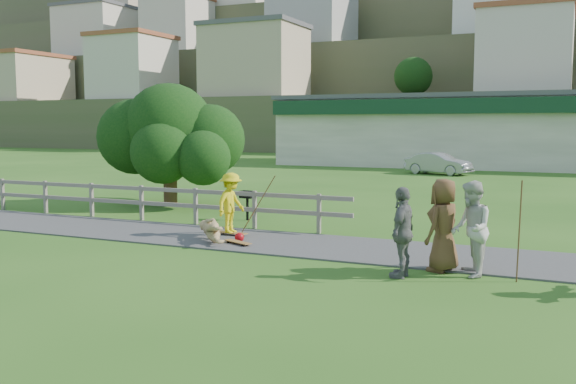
% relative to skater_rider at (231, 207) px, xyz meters
% --- Properties ---
extents(ground, '(260.00, 260.00, 0.00)m').
position_rel_skater_rider_xyz_m(ground, '(-0.02, -1.88, -0.81)').
color(ground, '#285718').
rests_on(ground, ground).
extents(path, '(34.00, 3.00, 0.04)m').
position_rel_skater_rider_xyz_m(path, '(-0.02, -0.38, -0.79)').
color(path, '#3B3B3D').
rests_on(path, ground).
extents(fence, '(15.05, 0.10, 1.10)m').
position_rel_skater_rider_xyz_m(fence, '(-4.64, 1.42, -0.09)').
color(fence, slate).
rests_on(fence, ground).
extents(strip_mall, '(32.50, 10.75, 5.10)m').
position_rel_skater_rider_xyz_m(strip_mall, '(3.98, 33.06, 1.77)').
color(strip_mall, '#B9B4A3').
rests_on(strip_mall, ground).
extents(hillside, '(220.00, 67.00, 47.50)m').
position_rel_skater_rider_xyz_m(hillside, '(-0.02, 89.43, 13.60)').
color(hillside, '#485633').
rests_on(hillside, ground).
extents(skater_rider, '(0.71, 1.11, 1.62)m').
position_rel_skater_rider_xyz_m(skater_rider, '(0.00, 0.00, 0.00)').
color(skater_rider, yellow).
rests_on(skater_rider, ground).
extents(skater_fallen, '(1.59, 1.50, 0.64)m').
position_rel_skater_rider_xyz_m(skater_fallen, '(-0.00, -0.99, -0.49)').
color(skater_fallen, tan).
rests_on(skater_fallen, ground).
extents(spectator_a, '(0.97, 1.10, 1.91)m').
position_rel_skater_rider_xyz_m(spectator_a, '(6.56, -2.02, 0.14)').
color(spectator_a, beige).
rests_on(spectator_a, ground).
extents(spectator_b, '(0.50, 1.08, 1.80)m').
position_rel_skater_rider_xyz_m(spectator_b, '(5.35, -2.65, 0.09)').
color(spectator_b, slate).
rests_on(spectator_b, ground).
extents(spectator_c, '(0.89, 1.09, 1.92)m').
position_rel_skater_rider_xyz_m(spectator_c, '(5.98, -1.81, 0.15)').
color(spectator_c, brown).
rests_on(spectator_c, ground).
extents(car_silver, '(4.21, 2.52, 1.31)m').
position_rel_skater_rider_xyz_m(car_silver, '(0.81, 23.93, -0.16)').
color(car_silver, '#96979D').
rests_on(car_silver, ground).
extents(tree, '(5.37, 5.37, 4.13)m').
position_rel_skater_rider_xyz_m(tree, '(-5.39, 4.97, 1.25)').
color(tree, black).
rests_on(tree, ground).
extents(bbq, '(0.45, 0.35, 0.93)m').
position_rel_skater_rider_xyz_m(bbq, '(-0.98, 2.79, -0.35)').
color(bbq, black).
rests_on(bbq, ground).
extents(longboard_rider, '(0.97, 0.33, 0.11)m').
position_rel_skater_rider_xyz_m(longboard_rider, '(-0.00, 0.00, -0.76)').
color(longboard_rider, brown).
rests_on(longboard_rider, ground).
extents(longboard_fallen, '(0.89, 0.55, 0.10)m').
position_rel_skater_rider_xyz_m(longboard_fallen, '(0.80, -1.09, -0.76)').
color(longboard_fallen, brown).
rests_on(longboard_fallen, ground).
extents(helmet, '(0.24, 0.24, 0.24)m').
position_rel_skater_rider_xyz_m(helmet, '(0.60, -0.64, -0.69)').
color(helmet, '#9F0910').
rests_on(helmet, ground).
extents(pole_rider, '(0.03, 0.03, 1.96)m').
position_rel_skater_rider_xyz_m(pole_rider, '(0.60, 0.40, 0.17)').
color(pole_rider, brown).
rests_on(pole_rider, ground).
extents(pole_spec_left, '(0.03, 0.03, 1.82)m').
position_rel_skater_rider_xyz_m(pole_spec_left, '(5.92, -2.02, 0.10)').
color(pole_spec_left, brown).
rests_on(pole_spec_left, ground).
extents(pole_spec_right, '(0.03, 0.03, 1.96)m').
position_rel_skater_rider_xyz_m(pole_spec_right, '(7.47, -2.13, 0.17)').
color(pole_spec_right, brown).
rests_on(pole_spec_right, ground).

